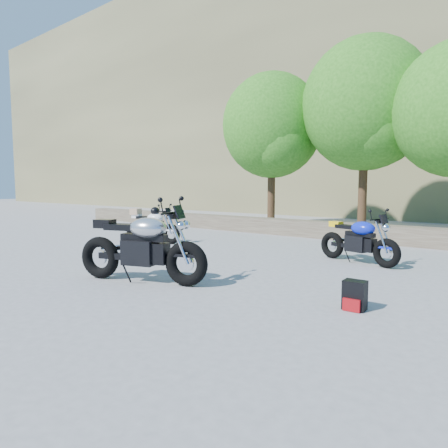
{
  "coord_description": "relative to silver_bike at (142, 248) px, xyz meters",
  "views": [
    {
      "loc": [
        5.52,
        -5.62,
        1.56
      ],
      "look_at": [
        0.2,
        1.0,
        0.75
      ],
      "focal_mm": 32.0,
      "sensor_mm": 36.0,
      "label": 1
    }
  ],
  "objects": [
    {
      "name": "backpack",
      "position": [
        3.23,
        0.73,
        -0.39
      ],
      "size": [
        0.28,
        0.25,
        0.37
      ],
      "rotation": [
        0.0,
        0.0,
        0.04
      ],
      "color": "black",
      "rests_on": "ground"
    },
    {
      "name": "tree_decid_left",
      "position": [
        -2.88,
        8.61,
        3.07
      ],
      "size": [
        3.67,
        3.67,
        5.62
      ],
      "color": "#382314",
      "rests_on": "ground"
    },
    {
      "name": "white_bike",
      "position": [
        -3.36,
        3.13,
        -0.08
      ],
      "size": [
        1.78,
        0.62,
        0.99
      ],
      "rotation": [
        0.0,
        0.0,
        0.21
      ],
      "color": "black",
      "rests_on": "ground"
    },
    {
      "name": "ground",
      "position": [
        -0.49,
        1.48,
        -0.57
      ],
      "size": [
        90.0,
        90.0,
        0.0
      ],
      "primitive_type": "plane",
      "color": "gray",
      "rests_on": "ground"
    },
    {
      "name": "blue_bike",
      "position": [
        2.14,
        3.8,
        -0.11
      ],
      "size": [
        1.84,
        0.73,
        0.94
      ],
      "rotation": [
        0.0,
        0.0,
        -0.27
      ],
      "color": "black",
      "rests_on": "ground"
    },
    {
      "name": "silver_bike",
      "position": [
        0.0,
        0.0,
        0.0
      ],
      "size": [
        2.25,
        1.0,
        1.17
      ],
      "rotation": [
        0.0,
        0.0,
        0.33
      ],
      "color": "black",
      "rests_on": "ground"
    },
    {
      "name": "tree_decid_mid",
      "position": [
        0.42,
        9.01,
        3.47
      ],
      "size": [
        4.08,
        4.08,
        6.24
      ],
      "color": "#382314",
      "rests_on": "ground"
    },
    {
      "name": "stone_wall",
      "position": [
        -0.49,
        6.98,
        -0.32
      ],
      "size": [
        22.0,
        0.55,
        0.5
      ],
      "primitive_type": "cube",
      "color": "brown",
      "rests_on": "ground"
    }
  ]
}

